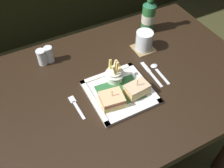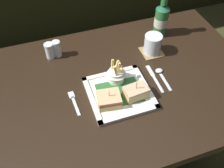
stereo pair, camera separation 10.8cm
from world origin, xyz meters
name	(u,v)px [view 1 (the left image)]	position (x,y,z in m)	size (l,w,h in m)	color
ground_plane	(107,165)	(0.00, 0.00, 0.00)	(6.00, 6.00, 0.00)	#3A381D
dining_table	(105,101)	(0.00, 0.00, 0.68)	(1.39, 0.83, 0.77)	black
square_plate	(120,92)	(0.04, -0.06, 0.78)	(0.26, 0.26, 0.02)	white
sandwich_half_left	(112,100)	(-0.01, -0.10, 0.81)	(0.10, 0.09, 0.08)	#D2B97C
sandwich_half_right	(137,89)	(0.10, -0.10, 0.81)	(0.10, 0.07, 0.08)	#DEB58A
fries_cup	(115,73)	(0.06, 0.01, 0.82)	(0.08, 0.08, 0.11)	white
beer_bottle	(149,15)	(0.39, 0.26, 0.87)	(0.07, 0.07, 0.26)	#2C6D33
drink_coaster	(143,48)	(0.29, 0.14, 0.77)	(0.10, 0.10, 0.00)	#92764B
water_glass	(144,42)	(0.29, 0.14, 0.82)	(0.08, 0.08, 0.10)	silver
fork	(76,105)	(-0.15, -0.04, 0.77)	(0.03, 0.14, 0.00)	silver
knife	(150,73)	(0.23, -0.02, 0.77)	(0.02, 0.17, 0.00)	silver
spoon	(156,69)	(0.26, -0.01, 0.78)	(0.04, 0.14, 0.01)	silver
salt_shaker	(42,58)	(-0.19, 0.27, 0.81)	(0.04, 0.04, 0.08)	silver
pepper_shaker	(49,55)	(-0.15, 0.27, 0.81)	(0.04, 0.04, 0.08)	silver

